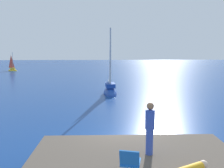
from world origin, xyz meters
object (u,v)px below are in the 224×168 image
sailboat_far (13,70)px  sailboat_near (110,90)px  person_standing (150,127)px  beach_chair (130,161)px

sailboat_far → sailboat_near: bearing=-31.3°
person_standing → beach_chair: bearing=-0.1°
sailboat_near → beach_chair: bearing=-3.8°
sailboat_far → beach_chair: (17.65, -39.54, 1.19)m
sailboat_near → beach_chair: (-0.21, -15.82, 1.04)m
sailboat_far → person_standing: size_ratio=2.44×
sailboat_far → person_standing: sailboat_far is taller
person_standing → beach_chair: 1.52m
sailboat_near → person_standing: size_ratio=4.10×
sailboat_near → sailboat_far: bearing=-146.0°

